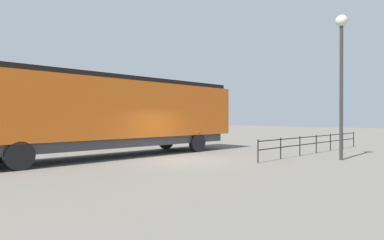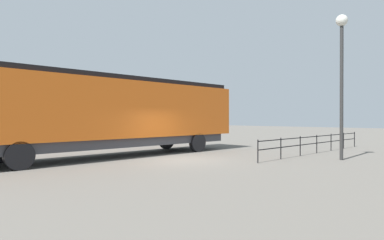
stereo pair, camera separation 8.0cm
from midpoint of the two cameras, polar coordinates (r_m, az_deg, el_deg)
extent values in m
plane|color=#666059|center=(15.84, -1.86, -6.83)|extent=(120.00, 120.00, 0.00)
cube|color=orange|center=(17.55, -13.63, 1.74)|extent=(3.07, 15.16, 2.82)
cube|color=black|center=(21.37, 0.40, 0.36)|extent=(2.95, 2.99, 1.97)
cube|color=black|center=(17.65, -13.64, 6.70)|extent=(2.76, 14.56, 0.24)
cube|color=#38383D|center=(17.59, -13.62, -3.59)|extent=(2.76, 13.95, 0.45)
cylinder|color=black|center=(21.59, -4.53, -3.45)|extent=(0.30, 1.10, 1.10)
cylinder|color=black|center=(19.58, 0.78, -3.84)|extent=(0.30, 1.10, 1.10)
cylinder|color=black|center=(14.30, -27.45, -5.43)|extent=(0.30, 1.10, 1.10)
cylinder|color=#2D2D2D|center=(17.32, 23.91, 4.36)|extent=(0.16, 0.16, 6.40)
sphere|color=silver|center=(17.88, 23.94, 15.17)|extent=(0.54, 0.54, 0.54)
cube|color=black|center=(20.12, 20.26, -2.61)|extent=(0.04, 11.65, 0.04)
cube|color=black|center=(20.14, 20.26, -3.70)|extent=(0.04, 11.65, 0.04)
cylinder|color=black|center=(15.05, 11.00, -5.24)|extent=(0.05, 0.05, 1.03)
cylinder|color=black|center=(16.70, 14.71, -4.70)|extent=(0.05, 0.05, 1.03)
cylinder|color=black|center=(18.40, 17.75, -4.24)|extent=(0.05, 0.05, 1.03)
cylinder|color=black|center=(20.14, 20.26, -3.84)|extent=(0.05, 0.05, 1.03)
cylinder|color=black|center=(21.92, 22.37, -3.51)|extent=(0.05, 0.05, 1.03)
cylinder|color=black|center=(23.73, 24.15, -3.22)|extent=(0.05, 0.05, 1.03)
cylinder|color=black|center=(25.55, 25.69, -2.97)|extent=(0.05, 0.05, 1.03)
camera|label=1|loc=(0.04, -90.14, 0.00)|focal=31.38mm
camera|label=2|loc=(0.04, 89.86, 0.00)|focal=31.38mm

